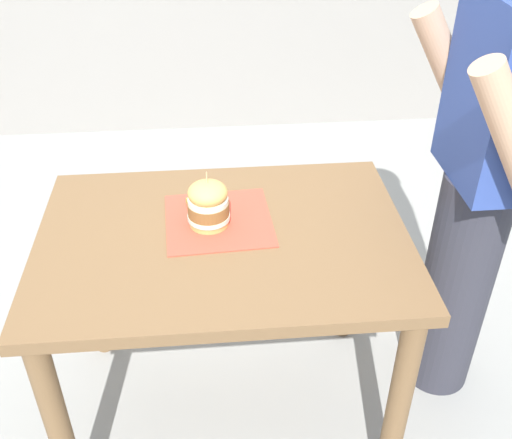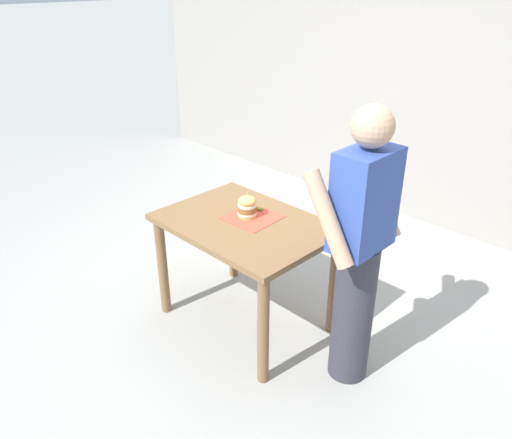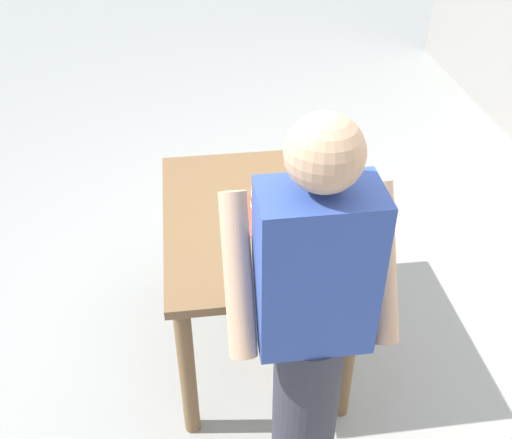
% 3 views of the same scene
% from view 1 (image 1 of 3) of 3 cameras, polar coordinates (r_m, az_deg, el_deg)
% --- Properties ---
extents(ground_plane, '(80.00, 80.00, 0.00)m').
position_cam_1_polar(ground_plane, '(2.36, -2.53, -17.18)').
color(ground_plane, '#9E9E99').
extents(patio_table, '(0.80, 1.12, 0.79)m').
position_cam_1_polar(patio_table, '(1.89, -3.04, -4.79)').
color(patio_table, brown).
rests_on(patio_table, ground).
extents(serving_paper, '(0.34, 0.34, 0.00)m').
position_cam_1_polar(serving_paper, '(1.86, -3.58, -0.07)').
color(serving_paper, '#D64C38').
rests_on(serving_paper, patio_table).
extents(sandwich, '(0.13, 0.13, 0.18)m').
position_cam_1_polar(sandwich, '(1.81, -4.58, 1.51)').
color(sandwich, '#E5B25B').
rests_on(sandwich, serving_paper).
extents(pickle_spear, '(0.04, 0.09, 0.02)m').
position_cam_1_polar(pickle_spear, '(1.94, -5.41, 1.93)').
color(pickle_spear, '#8EA83D').
rests_on(pickle_spear, serving_paper).
extents(diner_across_table, '(0.55, 0.35, 1.69)m').
position_cam_1_polar(diner_across_table, '(2.01, 20.64, 3.41)').
color(diner_across_table, '#33333D').
rests_on(diner_across_table, ground).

